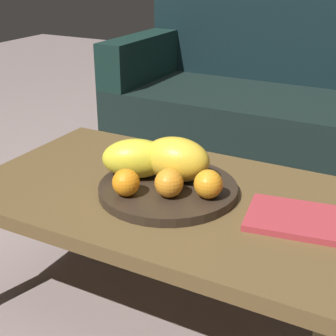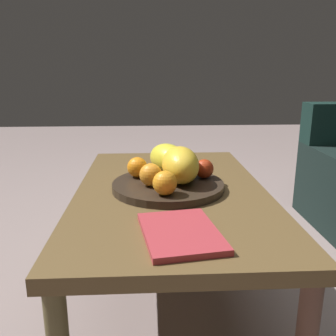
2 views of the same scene
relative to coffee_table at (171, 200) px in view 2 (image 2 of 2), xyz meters
name	(u,v)px [view 2 (image 2 of 2)]	position (x,y,z in m)	size (l,w,h in m)	color
ground_plane	(171,290)	(0.00, 0.00, -0.36)	(8.00, 8.00, 0.00)	gray
coffee_table	(171,200)	(0.00, 0.00, 0.00)	(1.08, 0.64, 0.40)	brown
fruit_bowl	(168,186)	(0.01, -0.01, 0.06)	(0.38, 0.38, 0.03)	#2F241A
melon_large_front	(180,165)	(0.01, 0.03, 0.13)	(0.19, 0.12, 0.12)	yellow
melon_smaller_beside	(168,159)	(-0.10, -0.01, 0.12)	(0.19, 0.11, 0.11)	yellow
orange_front	(151,175)	(0.04, -0.07, 0.11)	(0.08, 0.08, 0.08)	orange
orange_left	(165,183)	(0.13, -0.03, 0.11)	(0.08, 0.08, 0.08)	orange
orange_right	(137,167)	(-0.06, -0.12, 0.10)	(0.07, 0.07, 0.07)	orange
apple_front	(204,169)	(-0.03, 0.12, 0.10)	(0.07, 0.07, 0.07)	#AA3114
banana_bunch	(184,173)	(-0.01, 0.04, 0.09)	(0.15, 0.14, 0.06)	yellow
magazine	(180,233)	(0.37, 0.00, 0.05)	(0.25, 0.18, 0.02)	#B2353D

